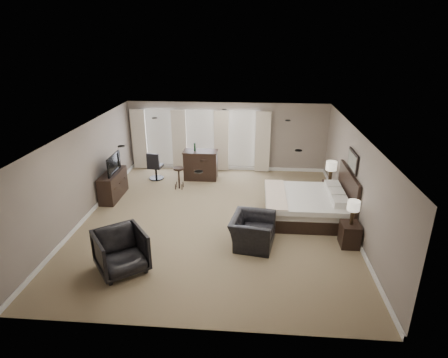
# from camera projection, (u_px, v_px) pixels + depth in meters

# --- Properties ---
(room) EXTENTS (7.60, 8.60, 2.64)m
(room) POSITION_uv_depth(u_px,v_px,m) (216.00, 177.00, 10.24)
(room) COLOR #816F51
(room) RESTS_ON ground
(window_bay) EXTENTS (5.25, 0.20, 2.30)m
(window_bay) POSITION_uv_depth(u_px,v_px,m) (200.00, 140.00, 14.15)
(window_bay) COLOR silver
(window_bay) RESTS_ON room
(bed) EXTENTS (2.26, 2.15, 1.44)m
(bed) POSITION_uv_depth(u_px,v_px,m) (308.00, 195.00, 10.59)
(bed) COLOR silver
(bed) RESTS_ON ground
(nightstand_near) EXTENTS (0.45, 0.55, 0.60)m
(nightstand_near) POSITION_uv_depth(u_px,v_px,m) (350.00, 235.00, 9.33)
(nightstand_near) COLOR black
(nightstand_near) RESTS_ON ground
(nightstand_far) EXTENTS (0.40, 0.49, 0.53)m
(nightstand_far) POSITION_uv_depth(u_px,v_px,m) (329.00, 190.00, 12.03)
(nightstand_far) COLOR black
(nightstand_far) RESTS_ON ground
(lamp_near) EXTENTS (0.30, 0.30, 0.62)m
(lamp_near) POSITION_uv_depth(u_px,v_px,m) (353.00, 213.00, 9.11)
(lamp_near) COLOR beige
(lamp_near) RESTS_ON nightstand_near
(lamp_far) EXTENTS (0.34, 0.34, 0.70)m
(lamp_far) POSITION_uv_depth(u_px,v_px,m) (331.00, 172.00, 11.80)
(lamp_far) COLOR beige
(lamp_far) RESTS_ON nightstand_far
(wall_art) EXTENTS (0.04, 0.96, 0.56)m
(wall_art) POSITION_uv_depth(u_px,v_px,m) (353.00, 161.00, 10.12)
(wall_art) COLOR slate
(wall_art) RESTS_ON room
(dresser) EXTENTS (0.47, 1.47, 0.85)m
(dresser) POSITION_uv_depth(u_px,v_px,m) (113.00, 185.00, 12.00)
(dresser) COLOR black
(dresser) RESTS_ON ground
(tv) EXTENTS (0.60, 1.04, 0.14)m
(tv) POSITION_uv_depth(u_px,v_px,m) (111.00, 171.00, 11.82)
(tv) COLOR black
(tv) RESTS_ON dresser
(armchair_near) EXTENTS (0.95, 1.28, 1.02)m
(armchair_near) POSITION_uv_depth(u_px,v_px,m) (252.00, 226.00, 9.29)
(armchair_near) COLOR black
(armchair_near) RESTS_ON ground
(armchair_far) EXTENTS (1.40, 1.39, 1.06)m
(armchair_far) POSITION_uv_depth(u_px,v_px,m) (121.00, 250.00, 8.26)
(armchair_far) COLOR black
(armchair_far) RESTS_ON ground
(bar_counter) EXTENTS (1.23, 0.64, 1.07)m
(bar_counter) POSITION_uv_depth(u_px,v_px,m) (201.00, 165.00, 13.49)
(bar_counter) COLOR black
(bar_counter) RESTS_ON ground
(bar_stool_left) EXTENTS (0.39, 0.39, 0.75)m
(bar_stool_left) POSITION_uv_depth(u_px,v_px,m) (179.00, 178.00, 12.71)
(bar_stool_left) COLOR black
(bar_stool_left) RESTS_ON ground
(bar_stool_right) EXTENTS (0.50, 0.50, 0.84)m
(bar_stool_right) POSITION_uv_depth(u_px,v_px,m) (205.00, 169.00, 13.39)
(bar_stool_right) COLOR black
(bar_stool_right) RESTS_ON ground
(desk_chair) EXTENTS (0.59, 0.59, 1.03)m
(desk_chair) POSITION_uv_depth(u_px,v_px,m) (156.00, 165.00, 13.49)
(desk_chair) COLOR black
(desk_chair) RESTS_ON ground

